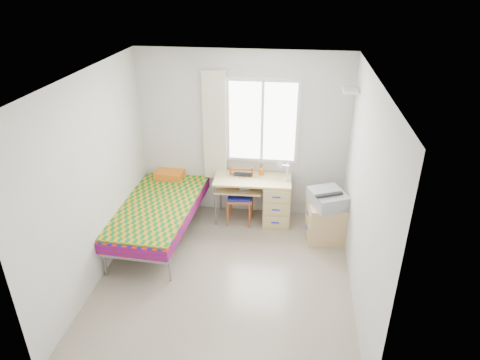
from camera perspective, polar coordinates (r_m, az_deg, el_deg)
name	(u,v)px	position (r m, az deg, el deg)	size (l,w,h in m)	color
floor	(225,277)	(5.72, -1.97, -12.75)	(3.50, 3.50, 0.00)	#BCAD93
ceiling	(221,77)	(4.54, -2.49, 13.52)	(3.50, 3.50, 0.00)	white
wall_back	(243,136)	(6.58, 0.35, 5.90)	(3.20, 3.20, 0.00)	silver
wall_left	(94,180)	(5.48, -18.93, -0.05)	(3.50, 3.50, 0.00)	silver
wall_right	(364,197)	(5.01, 16.17, -2.23)	(3.50, 3.50, 0.00)	silver
window	(262,122)	(6.45, 3.00, 7.78)	(1.10, 0.04, 1.30)	white
curtain	(215,127)	(6.53, -3.41, 7.08)	(0.35, 0.05, 1.70)	beige
floating_shelf	(351,90)	(5.99, 14.52, 11.49)	(0.20, 0.32, 0.03)	white
bed	(161,205)	(6.44, -10.55, -3.24)	(1.16, 2.30, 0.98)	gray
desk	(272,199)	(6.64, 4.32, -2.56)	(1.19, 0.57, 0.73)	#DEBC74
chair	(241,192)	(6.62, 0.12, -1.66)	(0.41, 0.41, 0.87)	#9F551E
cabinet	(326,222)	(6.38, 11.41, -5.50)	(0.60, 0.55, 0.59)	tan
printer	(328,198)	(6.15, 11.64, -2.42)	(0.62, 0.65, 0.22)	gray
laptop	(243,176)	(6.57, 0.38, 0.58)	(0.30, 0.19, 0.02)	black
pen_cup	(261,172)	(6.62, 2.83, 1.13)	(0.08, 0.08, 0.11)	#E85719
task_lamp	(283,169)	(6.31, 5.82, 1.42)	(0.21, 0.31, 0.36)	white
book	(239,187)	(6.58, -0.14, -0.90)	(0.17, 0.23, 0.02)	gray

